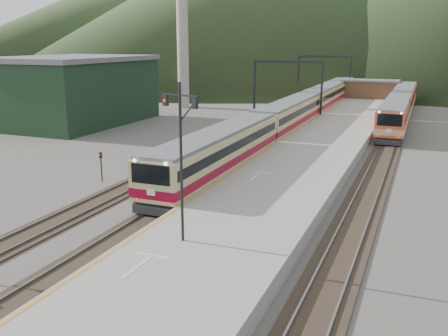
% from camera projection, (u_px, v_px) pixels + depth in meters
% --- Properties ---
extents(track_main, '(2.60, 200.00, 0.23)m').
position_uv_depth(track_main, '(275.00, 140.00, 53.78)').
color(track_main, black).
rests_on(track_main, ground).
extents(track_far, '(2.60, 200.00, 0.23)m').
position_uv_depth(track_far, '(232.00, 137.00, 55.60)').
color(track_far, black).
rests_on(track_far, ground).
extents(track_second, '(2.60, 200.00, 0.23)m').
position_uv_depth(track_second, '(387.00, 149.00, 49.58)').
color(track_second, black).
rests_on(track_second, ground).
extents(platform, '(8.00, 100.00, 1.00)m').
position_uv_depth(platform, '(324.00, 144.00, 49.83)').
color(platform, gray).
rests_on(platform, ground).
extents(gantry_near, '(9.55, 0.25, 8.00)m').
position_uv_depth(gantry_near, '(288.00, 79.00, 66.92)').
color(gantry_near, black).
rests_on(gantry_near, ground).
extents(gantry_far, '(9.55, 0.25, 8.00)m').
position_uv_depth(gantry_far, '(324.00, 69.00, 89.36)').
color(gantry_far, black).
rests_on(gantry_far, ground).
extents(warehouse, '(14.50, 20.50, 8.60)m').
position_uv_depth(warehouse, '(73.00, 90.00, 64.73)').
color(warehouse, black).
rests_on(warehouse, ground).
extents(smokestack, '(1.80, 1.80, 30.00)m').
position_uv_depth(smokestack, '(182.00, 11.00, 77.86)').
color(smokestack, '#9E998E').
rests_on(smokestack, ground).
extents(station_shed, '(9.40, 4.40, 3.10)m').
position_uv_depth(station_shed, '(370.00, 89.00, 85.23)').
color(station_shed, brown).
rests_on(station_shed, platform).
extents(hill_d, '(200.00, 200.00, 55.00)m').
position_uv_depth(hill_d, '(168.00, 9.00, 270.30)').
color(hill_d, '#31461F').
rests_on(hill_d, ground).
extents(main_train, '(3.13, 85.66, 3.82)m').
position_uv_depth(main_train, '(310.00, 104.00, 68.10)').
color(main_train, tan).
rests_on(main_train, track_main).
extents(second_train, '(2.92, 39.71, 3.56)m').
position_uv_depth(second_train, '(400.00, 105.00, 67.80)').
color(second_train, '#D74C29').
rests_on(second_train, track_second).
extents(signal_mast, '(2.14, 0.71, 7.69)m').
position_uv_depth(signal_mast, '(181.00, 147.00, 23.28)').
color(signal_mast, black).
rests_on(signal_mast, platform).
extents(short_signal_b, '(0.26, 0.22, 2.27)m').
position_uv_depth(short_signal_b, '(200.00, 151.00, 41.92)').
color(short_signal_b, black).
rests_on(short_signal_b, ground).
extents(short_signal_c, '(0.25, 0.21, 2.27)m').
position_uv_depth(short_signal_c, '(101.00, 163.00, 38.06)').
color(short_signal_c, black).
rests_on(short_signal_c, ground).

